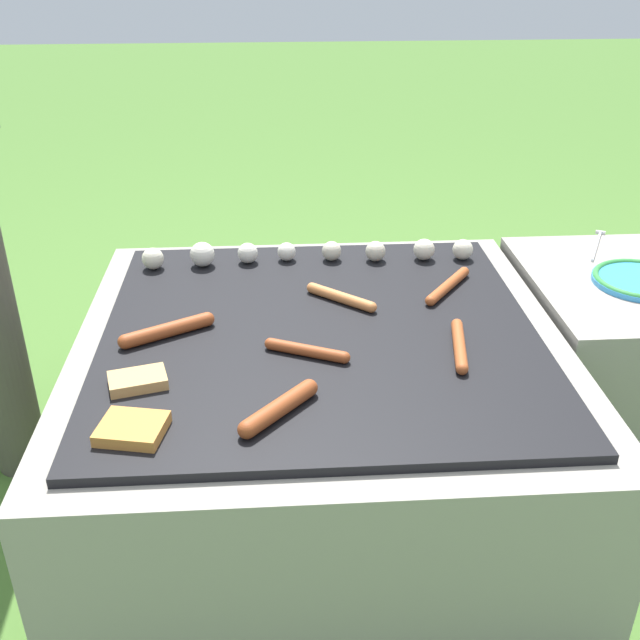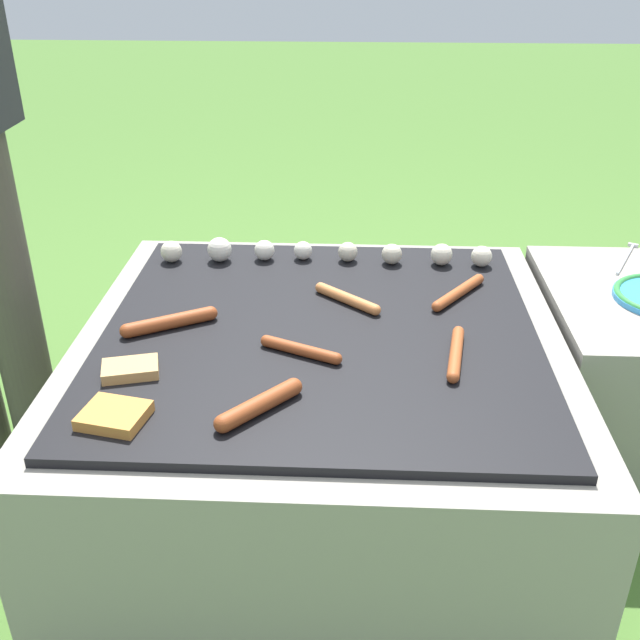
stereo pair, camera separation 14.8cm
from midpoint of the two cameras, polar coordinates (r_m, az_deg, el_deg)
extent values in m
plane|color=#47702D|center=(1.73, -2.52, -12.74)|extent=(14.00, 14.00, 0.00)
cube|color=gray|center=(1.60, -2.66, -7.45)|extent=(0.98, 0.98, 0.39)
cube|color=black|center=(1.49, -2.84, -1.06)|extent=(0.86, 0.86, 0.02)
cube|color=gray|center=(1.91, 19.75, -2.66)|extent=(0.47, 0.54, 0.41)
cylinder|color=#A34C23|center=(1.42, 7.67, -2.02)|extent=(0.05, 0.17, 0.02)
sphere|color=#A34C23|center=(1.49, 7.62, -0.41)|extent=(0.02, 0.02, 0.02)
sphere|color=#A34C23|center=(1.35, 7.72, -3.80)|extent=(0.02, 0.02, 0.02)
cylinder|color=#A34C23|center=(1.65, 7.21, 2.55)|extent=(0.12, 0.15, 0.02)
sphere|color=#A34C23|center=(1.58, 5.78, 1.40)|extent=(0.02, 0.02, 0.02)
sphere|color=#A34C23|center=(1.73, 8.53, 3.60)|extent=(0.02, 0.02, 0.02)
cylinder|color=#93421E|center=(1.50, -14.35, -0.83)|extent=(0.16, 0.11, 0.03)
sphere|color=#93421E|center=(1.48, -17.43, -1.67)|extent=(0.03, 0.03, 0.03)
sphere|color=#93421E|center=(1.52, -11.35, 0.00)|extent=(0.03, 0.03, 0.03)
cylinder|color=#C6753D|center=(1.59, -1.06, 1.68)|extent=(0.13, 0.12, 0.02)
sphere|color=#C6753D|center=(1.63, -3.21, 2.40)|extent=(0.02, 0.02, 0.02)
sphere|color=#C6753D|center=(1.55, 1.21, 0.91)|extent=(0.02, 0.02, 0.02)
cylinder|color=#93421E|center=(1.24, -6.58, -6.77)|extent=(0.13, 0.13, 0.03)
sphere|color=#93421E|center=(1.28, -4.17, -5.28)|extent=(0.03, 0.03, 0.03)
sphere|color=#93421E|center=(1.20, -9.18, -8.36)|extent=(0.03, 0.03, 0.03)
cylinder|color=#93421E|center=(1.40, -4.05, -2.42)|extent=(0.14, 0.08, 0.02)
sphere|color=#93421E|center=(1.42, -6.78, -1.89)|extent=(0.02, 0.02, 0.02)
sphere|color=#93421E|center=(1.37, -1.22, -2.97)|extent=(0.02, 0.02, 0.02)
cube|color=#D18438|center=(1.25, -17.49, -8.02)|extent=(0.12, 0.11, 0.02)
cube|color=tan|center=(1.36, -16.78, -4.53)|extent=(0.11, 0.09, 0.02)
sphere|color=beige|center=(1.80, -14.95, 4.49)|extent=(0.05, 0.05, 0.05)
sphere|color=silver|center=(1.79, -11.32, 4.87)|extent=(0.06, 0.06, 0.06)
sphere|color=silver|center=(1.79, -7.90, 5.02)|extent=(0.05, 0.05, 0.05)
sphere|color=silver|center=(1.79, -4.94, 5.16)|extent=(0.04, 0.04, 0.04)
sphere|color=beige|center=(1.79, -1.49, 5.23)|extent=(0.05, 0.05, 0.05)
sphere|color=beige|center=(1.79, 1.88, 5.21)|extent=(0.05, 0.05, 0.05)
sphere|color=beige|center=(1.80, 5.61, 5.32)|extent=(0.05, 0.05, 0.05)
sphere|color=beige|center=(1.81, 8.54, 5.28)|extent=(0.05, 0.05, 0.05)
cylinder|color=silver|center=(1.97, 18.32, 5.33)|extent=(0.10, 0.18, 0.01)
cube|color=silver|center=(2.06, 18.68, 6.29)|extent=(0.02, 0.02, 0.01)
camera|label=1|loc=(0.07, -92.86, -1.53)|focal=42.00mm
camera|label=2|loc=(0.07, 87.14, 1.53)|focal=42.00mm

